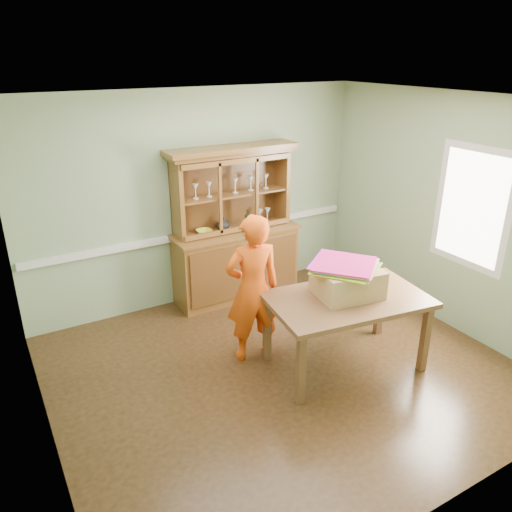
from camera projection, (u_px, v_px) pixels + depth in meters
floor at (282, 369)px, 5.22m from camera, size 4.50×4.50×0.00m
ceiling at (289, 101)px, 4.19m from camera, size 4.50×4.50×0.00m
wall_back at (199, 199)px, 6.30m from camera, size 4.50×0.00×4.50m
wall_left at (29, 307)px, 3.66m from camera, size 0.00×4.00×4.00m
wall_right at (449, 213)px, 5.74m from camera, size 0.00×4.00×4.00m
wall_front at (461, 353)px, 3.10m from camera, size 4.50×0.00×4.50m
chair_rail at (201, 233)px, 6.45m from camera, size 4.41×0.05×0.08m
framed_map at (22, 267)px, 3.83m from camera, size 0.03×0.60×0.46m
window_panel at (472, 208)px, 5.44m from camera, size 0.03×0.96×1.36m
china_hutch at (235, 246)px, 6.54m from camera, size 1.71×0.56×2.01m
dining_table at (347, 305)px, 5.05m from camera, size 1.70×1.16×0.79m
cardboard_box at (348, 282)px, 5.01m from camera, size 0.69×0.59×0.29m
kite_stack at (345, 265)px, 4.96m from camera, size 0.79×0.79×0.06m
person at (253, 289)px, 5.15m from camera, size 0.65×0.49×1.62m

